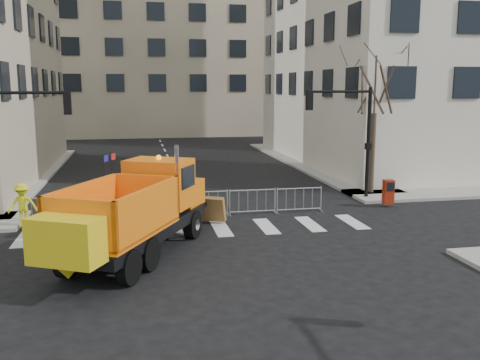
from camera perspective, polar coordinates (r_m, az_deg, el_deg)
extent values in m
plane|color=black|center=(15.53, -1.34, -10.54)|extent=(120.00, 120.00, 0.00)
cube|color=gray|center=(23.59, -4.86, -3.22)|extent=(64.00, 5.00, 0.15)
cube|color=gray|center=(66.71, -9.29, 15.48)|extent=(30.00, 18.00, 24.00)
cylinder|color=black|center=(26.38, 13.52, 3.73)|extent=(0.18, 0.18, 5.40)
cube|color=black|center=(17.65, -10.92, -5.18)|extent=(5.00, 6.93, 0.42)
cylinder|color=black|center=(20.26, -10.22, -4.28)|extent=(0.76, 1.06, 1.02)
cylinder|color=black|center=(19.48, -5.05, -4.73)|extent=(0.76, 1.06, 1.02)
cylinder|color=black|center=(17.22, -15.65, -7.05)|extent=(0.76, 1.06, 1.02)
cylinder|color=black|center=(16.29, -9.76, -7.79)|extent=(0.76, 1.06, 1.02)
cylinder|color=black|center=(16.26, -17.93, -8.18)|extent=(0.76, 1.06, 1.02)
cylinder|color=black|center=(15.27, -11.77, -9.08)|extent=(0.76, 1.06, 1.02)
cube|color=orange|center=(20.12, -7.11, -1.30)|extent=(2.42, 2.22, 0.93)
cube|color=orange|center=(18.94, -8.60, -0.33)|extent=(2.59, 2.31, 1.68)
cylinder|color=silver|center=(17.86, -6.73, 0.16)|extent=(0.13, 0.13, 2.23)
cube|color=orange|center=(16.31, -13.13, -2.98)|extent=(3.96, 4.71, 1.54)
cube|color=yellow|center=(14.32, -18.05, -6.17)|extent=(2.08, 1.69, 1.21)
cube|color=brown|center=(21.74, -5.40, -2.93)|extent=(2.89, 1.85, 1.05)
imported|color=black|center=(21.54, -9.24, -2.42)|extent=(0.76, 0.71, 1.74)
imported|color=black|center=(20.48, -8.10, -3.08)|extent=(0.95, 0.81, 1.71)
imported|color=black|center=(21.72, -8.64, -1.91)|extent=(1.19, 1.19, 2.03)
imported|color=yellow|center=(22.03, -22.17, -2.46)|extent=(1.12, 0.70, 1.66)
cube|color=#98210B|center=(25.28, 15.54, -1.21)|extent=(0.49, 0.45, 1.10)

